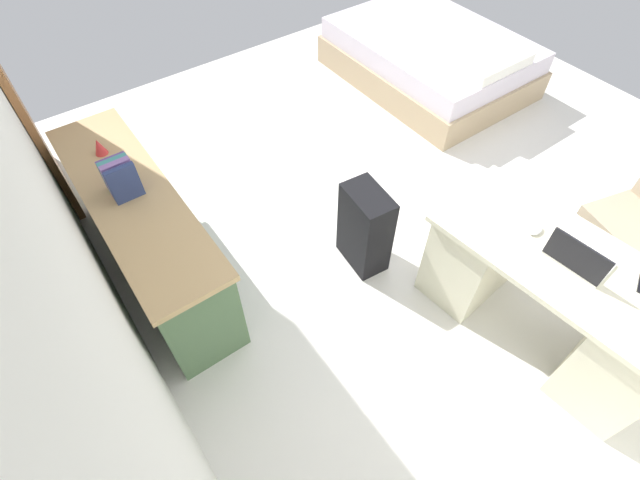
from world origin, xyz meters
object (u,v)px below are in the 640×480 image
(desk, at_px, (546,296))
(laptop, at_px, (578,258))
(computer_mouse, at_px, (536,230))
(bed, at_px, (430,58))
(office_chair, at_px, (636,226))
(credenza, at_px, (147,234))
(suitcase_black, at_px, (365,229))
(figurine_small, at_px, (99,147))

(desk, relative_size, laptop, 4.54)
(computer_mouse, bearing_deg, bed, -39.56)
(office_chair, relative_size, bed, 0.49)
(desk, height_order, laptop, laptop)
(desk, distance_m, office_chair, 0.89)
(credenza, xyz_separation_m, bed, (0.65, -3.25, -0.13))
(suitcase_black, relative_size, computer_mouse, 6.45)
(bed, height_order, suitcase_black, suitcase_black)
(credenza, bearing_deg, bed, -78.60)
(bed, bearing_deg, office_chair, 165.70)
(figurine_small, bearing_deg, laptop, -143.46)
(figurine_small, bearing_deg, computer_mouse, -139.85)
(office_chair, relative_size, suitcase_black, 1.46)
(laptop, height_order, computer_mouse, laptop)
(credenza, relative_size, figurine_small, 16.36)
(office_chair, relative_size, laptop, 2.85)
(desk, bearing_deg, credenza, 43.09)
(bed, relative_size, laptop, 5.76)
(bed, height_order, computer_mouse, computer_mouse)
(office_chair, bearing_deg, credenza, 54.66)
(credenza, bearing_deg, laptop, -137.27)
(computer_mouse, distance_m, figurine_small, 2.69)
(credenza, bearing_deg, office_chair, -125.34)
(bed, relative_size, figurine_small, 17.28)
(office_chair, distance_m, suitcase_black, 1.76)
(laptop, distance_m, figurine_small, 2.88)
(suitcase_black, bearing_deg, laptop, -149.36)
(computer_mouse, bearing_deg, office_chair, -111.82)
(office_chair, relative_size, computer_mouse, 9.40)
(office_chair, relative_size, credenza, 0.52)
(computer_mouse, xyz_separation_m, figurine_small, (2.05, 1.73, 0.06))
(laptop, bearing_deg, office_chair, -89.53)
(desk, relative_size, figurine_small, 13.61)
(suitcase_black, relative_size, laptop, 1.95)
(office_chair, distance_m, laptop, 0.96)
(computer_mouse, height_order, figurine_small, figurine_small)
(laptop, bearing_deg, credenza, 42.73)
(suitcase_black, xyz_separation_m, computer_mouse, (-0.82, -0.51, 0.42))
(suitcase_black, distance_m, figurine_small, 1.79)
(credenza, relative_size, suitcase_black, 2.79)
(bed, bearing_deg, laptop, 148.63)
(desk, bearing_deg, laptop, 173.23)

